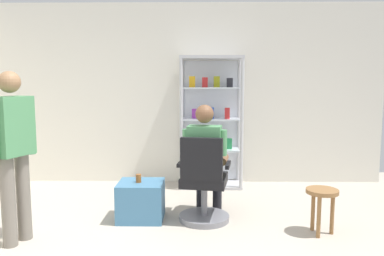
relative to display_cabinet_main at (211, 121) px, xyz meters
The scene contains 8 objects.
back_wall 0.60m from the display_cabinet_main, 149.38° to the left, with size 6.00×0.10×2.70m, color silver.
display_cabinet_main is the anchor object (origin of this frame).
office_chair 1.63m from the display_cabinet_main, 94.80° to the right, with size 0.60×0.56×0.96m.
seated_shopkeeper 1.39m from the display_cabinet_main, 94.26° to the right, with size 0.53×0.60×1.29m.
storage_crate 1.82m from the display_cabinet_main, 119.94° to the right, with size 0.50×0.45×0.42m, color teal.
tea_glass 1.75m from the display_cabinet_main, 120.47° to the right, with size 0.06×0.06×0.09m, color brown.
standing_customer 2.82m from the display_cabinet_main, 132.74° to the right, with size 0.33×0.49×1.63m.
wooden_stool 2.19m from the display_cabinet_main, 59.99° to the right, with size 0.32×0.32×0.46m.
Camera 1 is at (0.21, -2.73, 1.52)m, focal length 35.13 mm.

